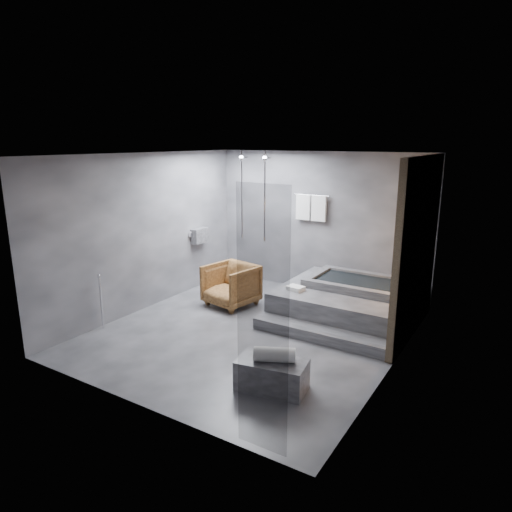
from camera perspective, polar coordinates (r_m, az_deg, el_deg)
The scene contains 7 objects.
room at distance 6.99m, azimuth 3.36°, elevation 3.76°, with size 5.00×5.04×2.82m.
tub_deck at distance 8.19m, azimuth 11.33°, elevation -5.67°, with size 2.20×2.00×0.50m, color #39393B.
tub_step at distance 7.23m, azimuth 7.91°, elevation -9.65°, with size 2.20×0.36×0.18m, color #39393B.
concrete_bench at distance 5.83m, azimuth 2.00°, elevation -14.61°, with size 0.85×0.47×0.38m, color #353538.
driftwood_chair at distance 8.51m, azimuth -3.15°, elevation -3.64°, with size 0.83×0.86×0.78m, color #462911.
rolled_towel at distance 5.67m, azimuth 2.33°, elevation -12.21°, with size 0.18×0.18×0.51m, color white.
deck_towel at distance 7.88m, azimuth 4.97°, elevation -4.03°, with size 0.28×0.20×0.07m, color white.
Camera 1 is at (3.66, -5.81, 3.01)m, focal length 32.00 mm.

